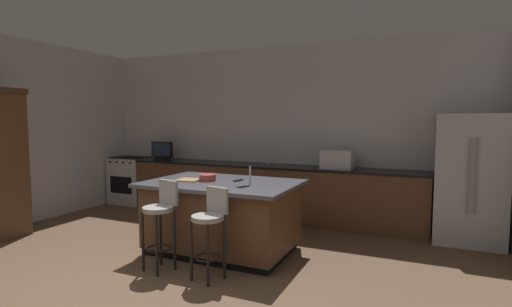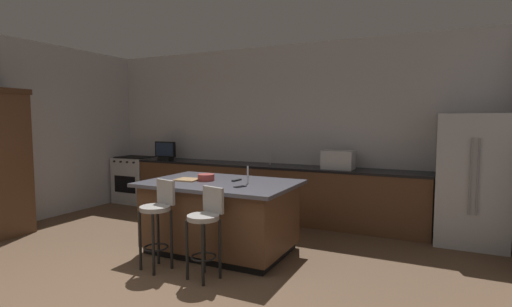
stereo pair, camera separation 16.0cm
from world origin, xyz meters
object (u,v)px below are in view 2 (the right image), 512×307
object	(u,v)px
kitchen_island	(221,216)
refrigerator	(472,180)
tv_remote	(237,180)
microwave	(338,160)
tv_monitor	(165,151)
cutting_board	(188,180)
fruit_bowl	(206,177)
cabinet_tower	(1,160)
bar_stool_left	(158,216)
range_oven	(136,180)
cell_phone	(240,187)
bar_stool_right	(206,225)

from	to	relation	value
kitchen_island	refrigerator	bearing A→B (deg)	30.50
refrigerator	tv_remote	bearing A→B (deg)	-150.23
microwave	tv_monitor	world-z (taller)	tv_monitor
tv_monitor	cutting_board	xyz separation A→B (m)	(1.85, -1.83, -0.17)
tv_monitor	tv_remote	world-z (taller)	tv_monitor
fruit_bowl	refrigerator	bearing A→B (deg)	28.80
refrigerator	tv_monitor	world-z (taller)	refrigerator
cabinet_tower	fruit_bowl	world-z (taller)	cabinet_tower
refrigerator	tv_remote	world-z (taller)	refrigerator
bar_stool_left	tv_remote	world-z (taller)	bar_stool_left
tv_monitor	bar_stool_left	bearing A→B (deg)	-52.44
tv_monitor	cutting_board	size ratio (longest dim) A/B	1.59
range_oven	fruit_bowl	world-z (taller)	fruit_bowl
tv_monitor	bar_stool_left	size ratio (longest dim) A/B	0.46
microwave	fruit_bowl	xyz separation A→B (m)	(-1.30, -1.79, -0.12)
range_oven	bar_stool_left	size ratio (longest dim) A/B	0.94
cell_phone	bar_stool_left	bearing A→B (deg)	-120.93
bar_stool_right	range_oven	bearing A→B (deg)	156.45
range_oven	cutting_board	world-z (taller)	range_oven
cabinet_tower	cell_phone	world-z (taller)	cabinet_tower
refrigerator	kitchen_island	bearing A→B (deg)	-149.50
kitchen_island	cutting_board	world-z (taller)	cutting_board
microwave	bar_stool_left	xyz separation A→B (m)	(-1.41, -2.60, -0.46)
microwave	bar_stool_right	distance (m)	2.75
range_oven	fruit_bowl	distance (m)	3.44
range_oven	microwave	xyz separation A→B (m)	(4.20, 0.00, 0.60)
range_oven	bar_stool_left	bearing A→B (deg)	-43.05
bar_stool_right	tv_remote	xyz separation A→B (m)	(-0.14, 0.95, 0.33)
tv_remote	cell_phone	bearing A→B (deg)	-50.08
tv_monitor	cell_phone	bearing A→B (deg)	-36.08
tv_monitor	fruit_bowl	world-z (taller)	tv_monitor
refrigerator	cell_phone	xyz separation A→B (m)	(-2.50, -1.96, 0.02)
cell_phone	cutting_board	xyz separation A→B (m)	(-0.86, 0.15, 0.01)
cabinet_tower	refrigerator	bearing A→B (deg)	22.03
bar_stool_left	cell_phone	bearing A→B (deg)	51.30
range_oven	cell_phone	bearing A→B (deg)	-29.81
cabinet_tower	cell_phone	bearing A→B (deg)	8.32
cabinet_tower	cutting_board	size ratio (longest dim) A/B	7.29
kitchen_island	cutting_board	distance (m)	0.64
refrigerator	bar_stool_left	world-z (taller)	refrigerator
microwave	fruit_bowl	distance (m)	2.21
microwave	kitchen_island	bearing A→B (deg)	-121.34
range_oven	cabinet_tower	xyz separation A→B (m)	(-0.14, -2.56, 0.64)
tv_monitor	fruit_bowl	size ratio (longest dim) A/B	2.16
bar_stool_left	kitchen_island	bearing A→B (deg)	81.60
kitchen_island	microwave	xyz separation A→B (m)	(1.09, 1.78, 0.61)
cell_phone	kitchen_island	bearing A→B (deg)	170.94
tv_monitor	tv_remote	distance (m)	2.93
bar_stool_left	fruit_bowl	world-z (taller)	bar_stool_left
bar_stool_right	cutting_board	size ratio (longest dim) A/B	3.31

